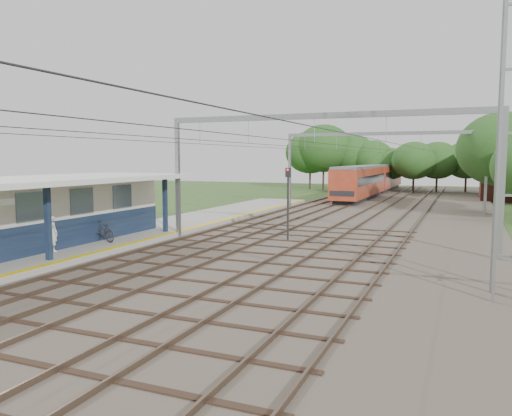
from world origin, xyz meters
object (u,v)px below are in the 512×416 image
Objects in this scene: bicycle at (104,231)px; signal_post at (288,196)px; train at (374,178)px; person at (53,233)px.

bicycle is 10.09m from signal_post.
bicycle is 0.43× the size of signal_post.
train is 8.51× the size of signal_post.
signal_post is at bearing -119.66° from person.
bicycle is at bearing -82.41° from person.
train is at bearing 8.32° from bicycle.
train reaches higher than person.
person is 48.14m from train.
train is at bearing -83.14° from person.
person is 0.95× the size of bicycle.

